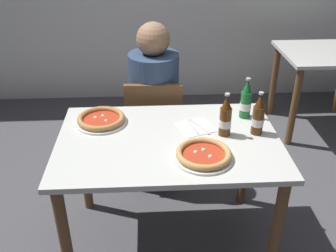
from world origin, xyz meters
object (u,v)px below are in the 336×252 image
dining_table_background (325,69)px  pizza_marinara_far (204,155)px  beer_bottle_left (258,116)px  dining_table_main (168,156)px  napkin_with_cutlery (196,127)px  pizza_margherita_near (101,119)px  diner_seated (154,110)px  beer_bottle_right (225,118)px  chair_behind_table (154,126)px  beer_bottle_center (246,101)px

dining_table_background → pizza_marinara_far: size_ratio=2.68×
dining_table_background → beer_bottle_left: bearing=-126.4°
dining_table_main → napkin_with_cutlery: 0.23m
pizza_margherita_near → dining_table_background: bearing=32.4°
diner_seated → pizza_marinara_far: (0.23, -0.85, 0.19)m
pizza_margherita_near → dining_table_main: bearing=-27.8°
beer_bottle_left → dining_table_background: bearing=53.6°
dining_table_main → dining_table_background: same height
diner_seated → pizza_margherita_near: size_ratio=4.07×
dining_table_background → beer_bottle_left: size_ratio=3.24×
dining_table_background → beer_bottle_right: beer_bottle_right is taller
pizza_margherita_near → pizza_marinara_far: 0.67m
pizza_margherita_near → napkin_with_cutlery: 0.55m
pizza_margherita_near → chair_behind_table: bearing=52.8°
pizza_marinara_far → napkin_with_cutlery: (-0.00, 0.31, -0.02)m
diner_seated → beer_bottle_left: bearing=-48.8°
dining_table_background → pizza_marinara_far: 2.05m
dining_table_main → diner_seated: 0.67m
pizza_margherita_near → pizza_marinara_far: (0.54, -0.39, -0.00)m
pizza_margherita_near → beer_bottle_right: beer_bottle_right is taller
dining_table_main → napkin_with_cutlery: napkin_with_cutlery is taller
dining_table_main → chair_behind_table: 0.63m
dining_table_main → beer_bottle_right: (0.31, 0.03, 0.22)m
dining_table_main → dining_table_background: size_ratio=1.50×
pizza_marinara_far → beer_bottle_right: 0.28m
beer_bottle_center → beer_bottle_right: (-0.16, -0.20, 0.00)m
pizza_margherita_near → beer_bottle_left: 0.88m
chair_behind_table → pizza_margherita_near: 0.59m
pizza_marinara_far → beer_bottle_center: bearing=54.2°
pizza_margherita_near → diner_seated: bearing=55.6°
chair_behind_table → beer_bottle_center: 0.75m
beer_bottle_center → chair_behind_table: bearing=144.1°
dining_table_background → beer_bottle_center: size_ratio=3.24×
dining_table_background → napkin_with_cutlery: 1.82m
pizza_margherita_near → beer_bottle_left: bearing=-10.9°
dining_table_main → beer_bottle_right: size_ratio=4.86×
pizza_marinara_far → beer_bottle_right: beer_bottle_right is taller
chair_behind_table → napkin_with_cutlery: (0.23, -0.50, 0.27)m
dining_table_background → chair_behind_table: bearing=-153.6°
beer_bottle_right → napkin_with_cutlery: bearing=149.3°
chair_behind_table → napkin_with_cutlery: 0.61m
dining_table_background → dining_table_main: bearing=-137.0°
dining_table_background → beer_bottle_right: bearing=-130.9°
dining_table_background → beer_bottle_center: (-1.01, -1.15, 0.26)m
chair_behind_table → diner_seated: (0.00, 0.05, 0.10)m
diner_seated → beer_bottle_right: size_ratio=4.89×
beer_bottle_center → napkin_with_cutlery: (-0.30, -0.11, -0.10)m
dining_table_main → pizza_marinara_far: 0.29m
dining_table_background → napkin_with_cutlery: size_ratio=3.47×
beer_bottle_left → beer_bottle_right: (-0.18, -0.01, 0.00)m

